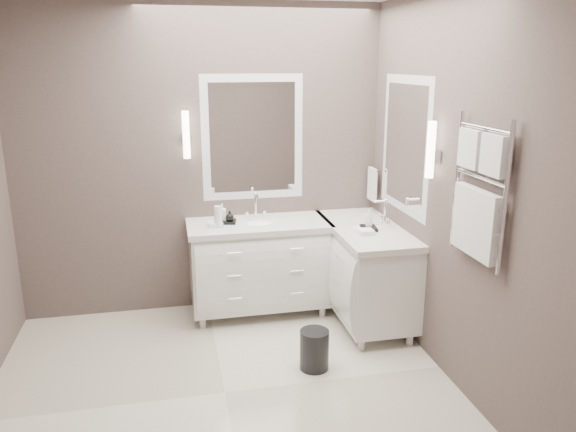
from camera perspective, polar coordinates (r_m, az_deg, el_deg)
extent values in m
cube|color=beige|center=(4.08, -6.42, -17.45)|extent=(3.20, 3.00, 0.01)
cube|color=#514440|center=(5.00, -8.72, 5.46)|extent=(3.20, 0.01, 2.70)
cube|color=#514440|center=(2.11, -3.17, -8.45)|extent=(3.20, 0.01, 2.70)
cube|color=#514440|center=(4.00, 16.47, 2.49)|extent=(0.01, 3.00, 2.70)
cube|color=white|center=(5.02, -2.93, -5.02)|extent=(1.20, 0.55, 0.70)
cube|color=silver|center=(4.90, -2.99, -0.91)|extent=(1.24, 0.59, 0.05)
ellipsoid|color=white|center=(4.90, -2.99, -1.08)|extent=(0.36, 0.28, 0.12)
cylinder|color=white|center=(5.01, -3.31, 1.08)|extent=(0.02, 0.02, 0.22)
cube|color=white|center=(4.93, 7.83, -5.52)|extent=(0.55, 1.20, 0.70)
cube|color=silver|center=(4.81, 7.99, -1.34)|extent=(0.59, 1.24, 0.05)
ellipsoid|color=white|center=(4.82, 7.98, -1.51)|extent=(0.36, 0.28, 0.12)
cylinder|color=white|center=(4.83, 9.83, 0.31)|extent=(0.02, 0.02, 0.22)
cube|color=white|center=(5.00, -3.60, 7.93)|extent=(0.90, 0.02, 1.10)
cube|color=white|center=(5.00, -3.60, 7.93)|extent=(0.77, 0.02, 0.96)
cube|color=white|center=(4.66, 11.81, 7.08)|extent=(0.02, 0.90, 1.10)
cube|color=white|center=(4.66, 11.81, 7.08)|extent=(0.02, 0.90, 0.96)
cube|color=white|center=(4.89, -10.29, 7.53)|extent=(0.05, 0.05, 0.10)
cylinder|color=white|center=(4.88, -10.31, 8.11)|extent=(0.06, 0.06, 0.40)
cube|color=white|center=(4.12, 14.25, 5.85)|extent=(0.05, 0.05, 0.10)
cylinder|color=white|center=(4.11, 14.30, 6.54)|extent=(0.06, 0.06, 0.40)
cylinder|color=white|center=(5.21, 8.71, 4.73)|extent=(0.02, 0.22, 0.02)
cube|color=white|center=(5.23, 8.55, 3.22)|extent=(0.03, 0.17, 0.30)
cylinder|color=white|center=(3.39, 21.23, 1.54)|extent=(0.03, 0.03, 0.90)
cylinder|color=white|center=(3.85, 16.81, 3.50)|extent=(0.03, 0.03, 0.90)
cube|color=white|center=(3.46, 20.23, 5.80)|extent=(0.06, 0.22, 0.24)
cube|color=white|center=(3.68, 18.10, 6.52)|extent=(0.06, 0.22, 0.24)
cube|color=white|center=(3.66, 18.53, -0.62)|extent=(0.06, 0.46, 0.42)
cylinder|color=black|center=(4.26, 2.68, -13.40)|extent=(0.25, 0.25, 0.30)
cube|color=black|center=(4.88, -6.30, -0.57)|extent=(0.19, 0.16, 0.03)
cube|color=black|center=(4.72, 8.19, -1.22)|extent=(0.15, 0.18, 0.03)
cylinder|color=silver|center=(4.74, -7.11, -0.09)|extent=(0.07, 0.07, 0.19)
imported|color=white|center=(4.88, -6.71, 0.42)|extent=(0.07, 0.07, 0.14)
imported|color=black|center=(4.84, -5.93, 0.02)|extent=(0.09, 0.09, 0.09)
imported|color=white|center=(4.69, 8.23, -0.17)|extent=(0.07, 0.07, 0.15)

